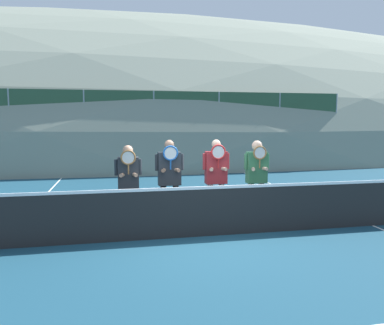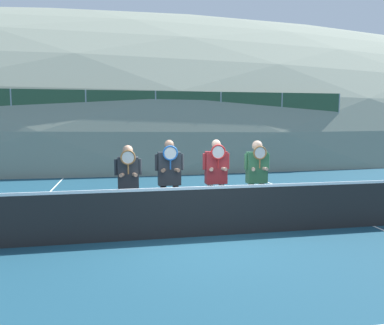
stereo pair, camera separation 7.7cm
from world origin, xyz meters
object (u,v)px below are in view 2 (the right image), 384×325
Objects in this scene: player_leftmost at (128,180)px; car_far_left at (36,149)px; player_center_left at (169,175)px; car_right_of_center at (330,145)px; player_center_right at (216,174)px; car_left_of_center at (144,148)px; player_rightmost at (257,173)px; car_center at (241,146)px.

car_far_left is at bearing 110.31° from player_leftmost.
player_center_left is 0.39× the size of car_right_of_center.
car_right_of_center is (9.29, 10.90, -0.19)m from player_center_right.
player_leftmost reaches higher than car_left_of_center.
car_left_of_center is 0.93× the size of car_right_of_center.
player_leftmost and car_right_of_center have the same top height.
player_leftmost is 11.51m from car_far_left.
player_center_right is at bearing -61.26° from car_far_left.
player_center_left is 1.02m from player_center_right.
player_rightmost is 13.74m from car_right_of_center.
player_center_right is 0.42× the size of car_center.
player_center_right reaches higher than player_leftmost.
player_center_left is 1.02× the size of player_rightmost.
player_center_left is at bearing -65.61° from car_far_left.
car_left_of_center is (-0.86, 10.95, -0.22)m from player_center_right.
car_left_of_center is 1.01× the size of car_center.
player_center_left reaches higher than player_rightmost.
player_center_left reaches higher than player_center_right.
car_center is (5.15, 10.70, -0.14)m from player_center_left.
player_center_left is at bearing 179.85° from player_rightmost.
car_far_left reaches higher than player_leftmost.
player_center_right is 0.93m from player_rightmost.
player_leftmost is 2.81m from player_rightmost.
car_right_of_center is at bearing 44.51° from player_leftmost.
player_center_right is 10.98m from car_left_of_center.
player_leftmost is 15.66m from car_right_of_center.
car_left_of_center is (0.15, 10.94, -0.22)m from player_center_left.
player_leftmost is 0.37× the size of car_right_of_center.
car_left_of_center is at bearing 99.30° from player_rightmost.
car_left_of_center is at bearing 89.20° from player_center_left.
player_center_left is 1.95m from player_rightmost.
player_rightmost is 11.10m from car_left_of_center.
player_rightmost is at bearing -0.16° from player_center_right.
car_far_left is at bearing 179.92° from car_center.
player_center_right is at bearing 2.36° from player_leftmost.
car_far_left is at bearing -177.37° from car_left_of_center.
player_center_left is at bearing -133.40° from car_right_of_center.
car_far_left is (-5.88, 10.72, -0.16)m from player_center_right.
player_rightmost is 0.41× the size of car_center.
player_center_left is at bearing -90.80° from car_left_of_center.
car_center is at bearing -177.76° from car_right_of_center.
player_leftmost is 0.39× the size of car_far_left.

